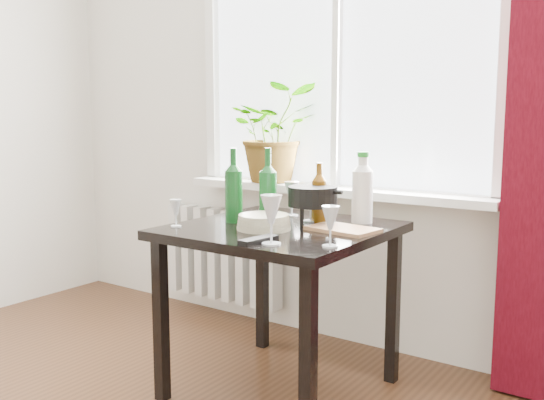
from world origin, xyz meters
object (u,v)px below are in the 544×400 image
Objects in this scene: radiator at (223,254)px; fondue_pot at (313,205)px; wine_bottle_right at (268,185)px; tv_remote at (258,240)px; potted_plant at (275,133)px; wineglass_front_left at (176,213)px; wineglass_front_right at (271,219)px; wineglass_far_right at (330,226)px; bottle_amber at (319,192)px; wine_bottle_left at (234,185)px; wineglass_back_left at (292,198)px; wineglass_back_center at (310,203)px; table at (281,247)px; cleaning_bottle at (363,186)px; plate_stack at (264,222)px; cutting_board at (343,229)px.

fondue_pot reaches higher than radiator.
wine_bottle_right is 0.45m from tv_remote.
wineglass_front_left is (0.11, -0.89, -0.31)m from potted_plant.
wineglass_front_right is 1.23× the size of wineglass_far_right.
bottle_amber reaches higher than wineglass_far_right.
wineglass_front_right is at bearing -86.46° from fondue_pot.
bottle_amber is 1.56× the size of tv_remote.
wine_bottle_left reaches higher than wineglass_back_left.
bottle_amber is 1.61× the size of wineglass_back_left.
wine_bottle_left is at bearing -162.60° from fondue_pot.
fondue_pot is (-0.09, 0.44, -0.01)m from wineglass_front_right.
wine_bottle_left is at bearing -143.66° from wineglass_back_center.
wine_bottle_right is 1.77× the size of wineglass_front_right.
tv_remote is at bearing -69.90° from table.
wineglass_back_left is 0.57m from wineglass_front_left.
cleaning_bottle is at bearing -26.23° from potted_plant.
wineglass_front_left is at bearing -153.47° from plate_stack.
fondue_pot is (0.94, -0.52, 0.44)m from radiator.
wineglass_far_right is (1.23, -0.87, 0.44)m from radiator.
radiator is at bearing 141.81° from wine_bottle_right.
wineglass_far_right is at bearing -19.07° from plate_stack.
wine_bottle_right is 0.41m from cleaning_bottle.
wineglass_back_left is (-0.10, 0.24, 0.18)m from table.
wineglass_far_right is 0.91× the size of wineglass_back_center.
wineglass_front_right is at bearing -63.52° from wineglass_back_left.
wine_bottle_left reaches higher than cleaning_bottle.
bottle_amber is 1.76× the size of wineglass_far_right.
bottle_amber is 1.43× the size of wineglass_front_right.
fondue_pot is at bearing 23.03° from wine_bottle_right.
radiator is 1.31m from cutting_board.
potted_plant reaches higher than tv_remote.
wineglass_front_left is (-0.73, -0.03, -0.02)m from wineglass_far_right.
wine_bottle_right is 2.00× the size of wineglass_back_left.
wineglass_front_left is 0.71m from cutting_board.
table is at bearing -53.33° from potted_plant.
wineglass_front_right is 0.63m from wineglass_back_left.
wineglass_back_center reaches higher than plate_stack.
wine_bottle_right is at bearing 159.56° from table.
cleaning_bottle is 0.27m from cutting_board.
bottle_amber reaches higher than plate_stack.
wineglass_back_center reaches higher than wineglass_front_left.
tv_remote reaches higher than table.
wineglass_front_right is 0.30m from plate_stack.
table is at bearing -132.48° from cleaning_bottle.
wine_bottle_left is at bearing 147.95° from tv_remote.
potted_plant reaches higher than radiator.
bottle_amber is 0.09m from fondue_pot.
wine_bottle_left is at bearing -113.99° from wineglass_back_left.
wineglass_far_right is 0.46m from fondue_pot.
radiator is 0.83m from potted_plant.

